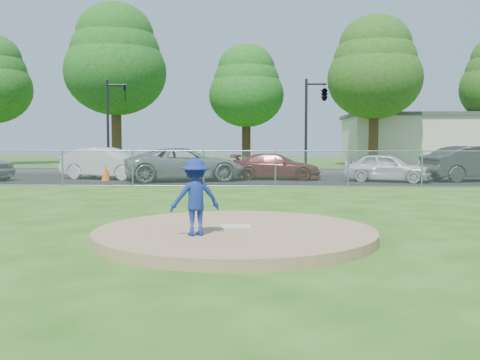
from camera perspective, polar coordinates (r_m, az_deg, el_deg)
The scene contains 19 objects.
ground at distance 20.29m, azimuth 1.07°, elevation -1.20°, with size 120.00×120.00×0.00m, color #245111.
pitchers_mound at distance 10.36m, azimuth -0.53°, elevation -5.76°, with size 5.40×5.40×0.20m, color #957452.
pitching_rubber at distance 10.54m, azimuth -0.47°, elevation -4.93°, with size 0.60×0.15×0.04m, color white.
chain_link_fence at distance 22.23m, azimuth 1.22°, elevation 1.20°, with size 40.00×0.06×1.50m, color gray.
parking_lot at distance 26.77m, azimuth 1.47°, elevation 0.09°, with size 50.00×8.00×0.01m, color black.
street at distance 34.25m, azimuth 1.75°, elevation 0.97°, with size 60.00×7.00×0.01m, color #232426.
commercial_building at distance 50.60m, azimuth 20.52°, elevation 4.16°, with size 16.40×9.40×4.30m.
tree_left at distance 43.26m, azimuth -13.15°, elevation 12.46°, with size 7.84×7.84×12.53m.
tree_center at distance 44.46m, azimuth 0.68°, elevation 10.03°, with size 6.16×6.16×9.84m.
tree_right at distance 43.41m, azimuth 14.17°, elevation 11.62°, with size 7.28×7.28×11.63m.
traffic_signal_left at distance 33.55m, azimuth -13.54°, elevation 6.53°, with size 1.28×0.20×5.60m.
traffic_signal_center at distance 32.49m, azimuth 8.80°, elevation 8.88°, with size 1.42×2.48×5.60m.
pitcher at distance 9.57m, azimuth -4.81°, elevation -1.82°, with size 0.89×0.51×1.38m, color navy.
traffic_cone at distance 26.43m, azimuth -14.13°, elevation 0.80°, with size 0.41×0.41×0.80m, color orange.
parked_car_white at distance 27.56m, azimuth -13.95°, elevation 1.73°, with size 1.66×4.75×1.57m, color silver.
parked_car_gray at distance 25.58m, azimuth -5.88°, elevation 1.67°, with size 2.63×5.70×1.58m, color gray.
parked_car_darkred at distance 26.56m, azimuth 3.88°, elevation 1.44°, with size 1.79×4.40×1.28m, color maroon.
parked_car_pearl at distance 25.86m, azimuth 15.42°, elevation 1.30°, with size 1.58×3.92×1.34m, color silver.
parked_car_charcoal at distance 27.74m, azimuth 23.87°, elevation 1.62°, with size 1.76×5.05×1.66m, color #27282A.
Camera 1 is at (0.58, -10.19, 1.88)m, focal length 40.00 mm.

